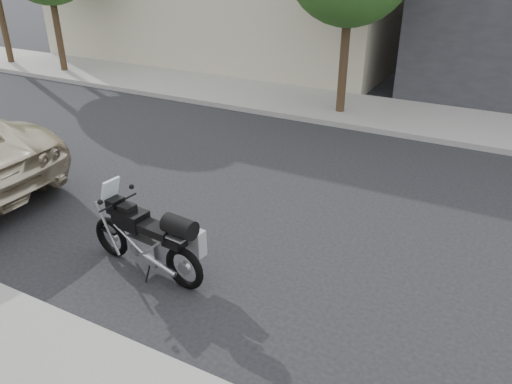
# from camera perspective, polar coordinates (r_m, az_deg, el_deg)

# --- Properties ---
(ground) EXTENTS (120.00, 120.00, 0.00)m
(ground) POSITION_cam_1_polar(r_m,az_deg,el_deg) (8.93, 8.68, -3.76)
(ground) COLOR black
(ground) RESTS_ON ground
(far_sidewalk) EXTENTS (44.00, 3.00, 0.15)m
(far_sidewalk) POSITION_cam_1_polar(r_m,az_deg,el_deg) (14.73, 17.60, 7.98)
(far_sidewalk) COLOR gray
(far_sidewalk) RESTS_ON ground
(motorcycle) EXTENTS (2.18, 0.70, 1.38)m
(motorcycle) POSITION_cam_1_polar(r_m,az_deg,el_deg) (7.47, -11.72, -5.27)
(motorcycle) COLOR black
(motorcycle) RESTS_ON ground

